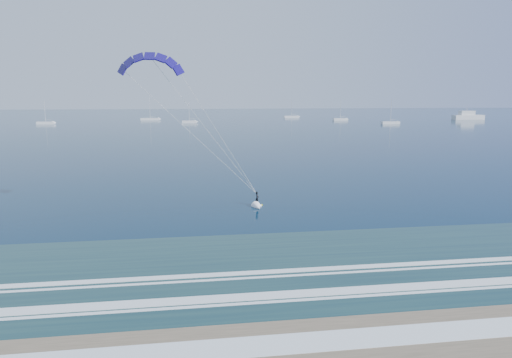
{
  "coord_description": "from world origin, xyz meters",
  "views": [
    {
      "loc": [
        -5.46,
        -21.79,
        12.78
      ],
      "look_at": [
        1.34,
        25.17,
        4.13
      ],
      "focal_mm": 32.0,
      "sensor_mm": 36.0,
      "label": 1
    }
  ],
  "objects": [
    {
      "name": "sailboat_4",
      "position": [
        55.03,
        247.25,
        0.68
      ],
      "size": [
        8.98,
        2.4,
        12.17
      ],
      "color": "silver",
      "rests_on": "ground"
    },
    {
      "name": "sailboat_2",
      "position": [
        -26.42,
        230.15,
        0.69
      ],
      "size": [
        9.96,
        2.4,
        13.26
      ],
      "color": "silver",
      "rests_on": "ground"
    },
    {
      "name": "ground",
      "position": [
        0.0,
        0.0,
        0.0
      ],
      "size": [
        900.0,
        900.0,
        0.0
      ],
      "primitive_type": "plane",
      "color": "#07273D",
      "rests_on": "ground"
    },
    {
      "name": "sailboat_3",
      "position": [
        -5.62,
        201.06,
        0.67
      ],
      "size": [
        6.97,
        2.4,
        9.92
      ],
      "color": "silver",
      "rests_on": "ground"
    },
    {
      "name": "sailboat_6",
      "position": [
        86.79,
        179.72,
        0.68
      ],
      "size": [
        8.38,
        2.4,
        11.4
      ],
      "color": "silver",
      "rests_on": "ground"
    },
    {
      "name": "sailboat_5",
      "position": [
        73.91,
        213.18,
        0.68
      ],
      "size": [
        7.76,
        2.4,
        10.72
      ],
      "color": "silver",
      "rests_on": "ground"
    },
    {
      "name": "sailboat_1",
      "position": [
        -71.1,
        200.89,
        0.68
      ],
      "size": [
        7.73,
        2.4,
        10.75
      ],
      "color": "silver",
      "rests_on": "ground"
    },
    {
      "name": "kitesurfer_rig",
      "position": [
        -3.7,
        28.08,
        9.25
      ],
      "size": [
        16.74,
        6.3,
        18.18
      ],
      "color": "yellow",
      "rests_on": "ground"
    },
    {
      "name": "motor_yacht",
      "position": [
        146.72,
        212.47,
        1.87
      ],
      "size": [
        17.19,
        4.58,
        6.81
      ],
      "color": "silver",
      "rests_on": "ground"
    }
  ]
}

